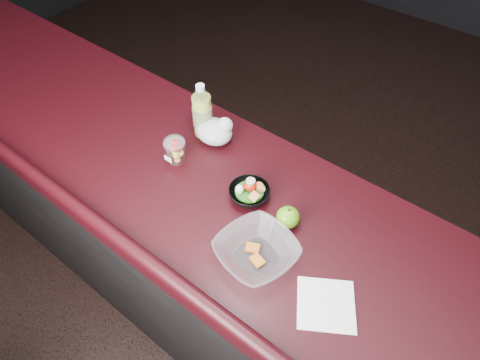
# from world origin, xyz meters

# --- Properties ---
(counter) EXTENTS (4.06, 0.71, 1.02)m
(counter) POSITION_xyz_m (0.00, 0.30, 0.51)
(counter) COLOR black
(counter) RESTS_ON ground
(lemonade_bottle) EXTENTS (0.07, 0.07, 0.23)m
(lemonade_bottle) POSITION_xyz_m (-0.27, 0.49, 1.11)
(lemonade_bottle) COLOR #C5D035
(lemonade_bottle) RESTS_ON counter
(fruit_cup) EXTENTS (0.08, 0.08, 0.11)m
(fruit_cup) POSITION_xyz_m (-0.25, 0.31, 1.08)
(fruit_cup) COLOR white
(fruit_cup) RESTS_ON counter
(green_apple) EXTENTS (0.08, 0.08, 0.08)m
(green_apple) POSITION_xyz_m (0.23, 0.33, 1.06)
(green_apple) COLOR #37810E
(green_apple) RESTS_ON counter
(plastic_bag) EXTENTS (0.15, 0.12, 0.11)m
(plastic_bag) POSITION_xyz_m (-0.21, 0.49, 1.07)
(plastic_bag) COLOR silver
(plastic_bag) RESTS_ON counter
(snack_bowl) EXTENTS (0.17, 0.17, 0.08)m
(snack_bowl) POSITION_xyz_m (0.07, 0.34, 1.05)
(snack_bowl) COLOR black
(snack_bowl) RESTS_ON counter
(takeout_bowl) EXTENTS (0.28, 0.28, 0.06)m
(takeout_bowl) POSITION_xyz_m (0.22, 0.17, 1.05)
(takeout_bowl) COLOR silver
(takeout_bowl) RESTS_ON counter
(paper_napkin) EXTENTS (0.22, 0.22, 0.00)m
(paper_napkin) POSITION_xyz_m (0.47, 0.16, 1.02)
(paper_napkin) COLOR white
(paper_napkin) RESTS_ON counter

